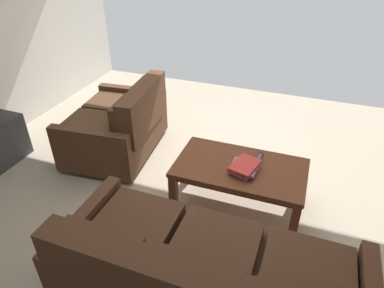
# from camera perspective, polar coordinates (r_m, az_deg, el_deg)

# --- Properties ---
(ground_plane) EXTENTS (5.54, 5.46, 0.01)m
(ground_plane) POSITION_cam_1_polar(r_m,az_deg,el_deg) (3.46, 2.11, -8.64)
(ground_plane) COLOR tan
(sofa_main) EXTENTS (1.96, 0.90, 0.87)m
(sofa_main) POSITION_cam_1_polar(r_m,az_deg,el_deg) (2.33, 2.20, -22.20)
(sofa_main) COLOR black
(sofa_main) RESTS_ON ground
(loveseat_near) EXTENTS (0.99, 1.27, 0.86)m
(loveseat_near) POSITION_cam_1_polar(r_m,az_deg,el_deg) (3.98, -11.92, 3.11)
(loveseat_near) COLOR black
(loveseat_near) RESTS_ON ground
(coffee_table) EXTENTS (1.18, 0.67, 0.43)m
(coffee_table) POSITION_cam_1_polar(r_m,az_deg,el_deg) (3.18, 7.98, -4.60)
(coffee_table) COLOR brown
(coffee_table) RESTS_ON ground
(book_stack) EXTENTS (0.26, 0.33, 0.08)m
(book_stack) POSITION_cam_1_polar(r_m,az_deg,el_deg) (3.07, 8.77, -3.81)
(book_stack) COLOR #996699
(book_stack) RESTS_ON coffee_table
(tv_remote) EXTENTS (0.06, 0.16, 0.02)m
(tv_remote) POSITION_cam_1_polar(r_m,az_deg,el_deg) (3.26, 11.10, -2.29)
(tv_remote) COLOR black
(tv_remote) RESTS_ON coffee_table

